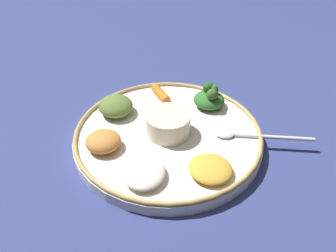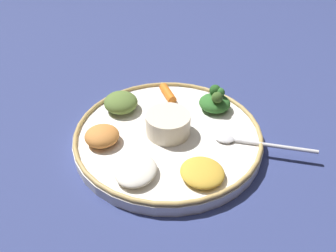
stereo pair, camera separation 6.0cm
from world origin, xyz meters
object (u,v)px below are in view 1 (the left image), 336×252
(center_bowl, at_px, (168,123))
(carrot_near_spoon, at_px, (159,92))
(spoon, at_px, (249,135))
(greens_pile, at_px, (209,98))

(center_bowl, relative_size, carrot_near_spoon, 1.19)
(spoon, distance_m, greens_pile, 0.12)
(spoon, bearing_deg, center_bowl, 95.33)
(center_bowl, height_order, carrot_near_spoon, center_bowl)
(greens_pile, relative_size, carrot_near_spoon, 0.92)
(center_bowl, distance_m, greens_pile, 0.12)
(center_bowl, relative_size, spoon, 0.46)
(center_bowl, height_order, spoon, center_bowl)
(spoon, xyz_separation_m, greens_pile, (0.09, 0.08, 0.02))
(center_bowl, xyz_separation_m, spoon, (0.01, -0.14, -0.02))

